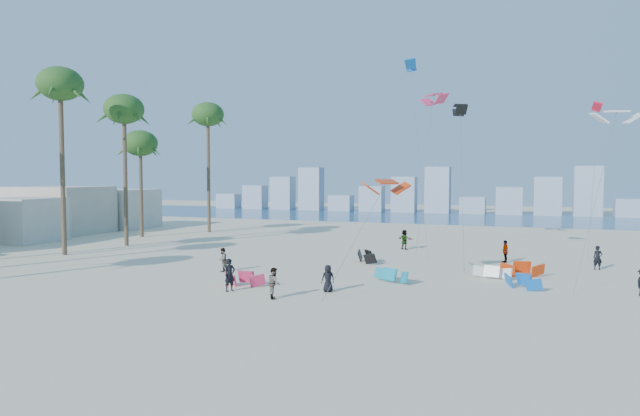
% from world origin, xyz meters
% --- Properties ---
extents(ground, '(220.00, 220.00, 0.00)m').
position_xyz_m(ground, '(0.00, 0.00, 0.00)').
color(ground, beige).
rests_on(ground, ground).
extents(ocean, '(220.00, 220.00, 0.00)m').
position_xyz_m(ocean, '(0.00, 72.00, 0.01)').
color(ocean, navy).
rests_on(ocean, ground).
extents(kitesurfer_near, '(0.73, 0.84, 1.93)m').
position_xyz_m(kitesurfer_near, '(0.45, 7.65, 0.96)').
color(kitesurfer_near, black).
rests_on(kitesurfer_near, ground).
extents(kitesurfer_mid, '(0.98, 1.05, 1.71)m').
position_xyz_m(kitesurfer_mid, '(3.71, 6.81, 0.86)').
color(kitesurfer_mid, gray).
rests_on(kitesurfer_mid, ground).
extents(kitesurfers_far, '(27.19, 21.32, 1.81)m').
position_xyz_m(kitesurfers_far, '(10.25, 20.62, 0.85)').
color(kitesurfers_far, black).
rests_on(kitesurfers_far, ground).
extents(grounded_kites, '(18.97, 13.42, 0.91)m').
position_xyz_m(grounded_kites, '(10.37, 16.00, 0.43)').
color(grounded_kites, '#D52F5D').
rests_on(grounded_kites, ground).
extents(flying_kites, '(24.25, 27.59, 17.38)m').
position_xyz_m(flying_kites, '(14.54, 23.58, 11.69)').
color(flying_kites, red).
rests_on(flying_kites, ground).
extents(palm_row, '(9.85, 44.80, 15.96)m').
position_xyz_m(palm_row, '(-21.60, 16.16, 12.25)').
color(palm_row, brown).
rests_on(palm_row, ground).
extents(distant_skyline, '(85.00, 3.00, 8.40)m').
position_xyz_m(distant_skyline, '(-1.19, 82.00, 3.09)').
color(distant_skyline, '#9EADBF').
rests_on(distant_skyline, ground).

